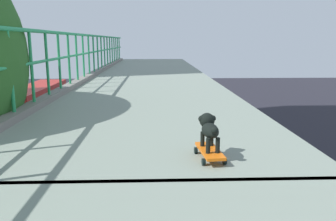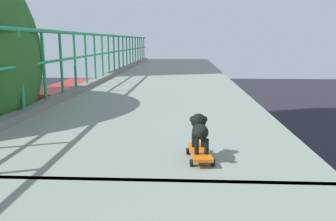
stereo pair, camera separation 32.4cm
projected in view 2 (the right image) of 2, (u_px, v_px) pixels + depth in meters
name	position (u px, v px, depth m)	size (l,w,h in m)	color
city_bus	(65.00, 101.00, 27.91)	(2.50, 10.00, 3.05)	red
toy_skateboard	(200.00, 153.00, 2.83)	(0.23, 0.46, 0.08)	orange
small_dog	(200.00, 129.00, 2.83)	(0.16, 0.37, 0.29)	black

